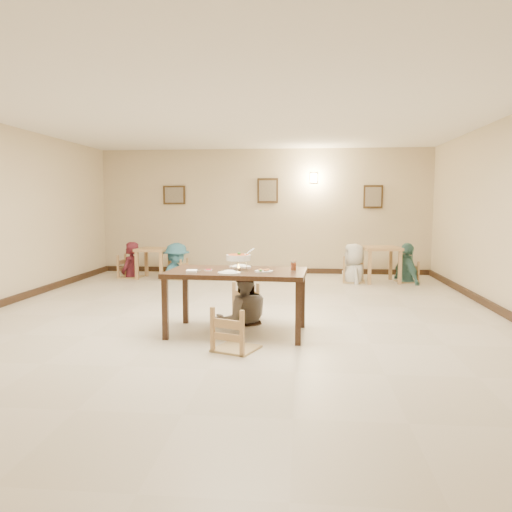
# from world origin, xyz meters

# --- Properties ---
(floor) EXTENTS (10.00, 10.00, 0.00)m
(floor) POSITION_xyz_m (0.00, 0.00, 0.00)
(floor) COLOR beige
(floor) RESTS_ON ground
(ceiling) EXTENTS (10.00, 10.00, 0.00)m
(ceiling) POSITION_xyz_m (0.00, 0.00, 3.00)
(ceiling) COLOR white
(ceiling) RESTS_ON wall_back
(wall_back) EXTENTS (10.00, 0.00, 10.00)m
(wall_back) POSITION_xyz_m (0.00, 5.00, 1.50)
(wall_back) COLOR beige
(wall_back) RESTS_ON floor
(wall_front) EXTENTS (10.00, 0.00, 10.00)m
(wall_front) POSITION_xyz_m (0.00, -5.00, 1.50)
(wall_front) COLOR beige
(wall_front) RESTS_ON floor
(baseboard_back) EXTENTS (8.00, 0.06, 0.12)m
(baseboard_back) POSITION_xyz_m (0.00, 4.97, 0.06)
(baseboard_back) COLOR black
(baseboard_back) RESTS_ON floor
(picture_a) EXTENTS (0.55, 0.04, 0.45)m
(picture_a) POSITION_xyz_m (-2.20, 4.96, 1.90)
(picture_a) COLOR #382613
(picture_a) RESTS_ON wall_back
(picture_b) EXTENTS (0.50, 0.04, 0.60)m
(picture_b) POSITION_xyz_m (0.10, 4.96, 2.00)
(picture_b) COLOR #382613
(picture_b) RESTS_ON wall_back
(picture_c) EXTENTS (0.45, 0.04, 0.55)m
(picture_c) POSITION_xyz_m (2.60, 4.96, 1.85)
(picture_c) COLOR #382613
(picture_c) RESTS_ON wall_back
(wall_sconce) EXTENTS (0.16, 0.05, 0.22)m
(wall_sconce) POSITION_xyz_m (1.20, 4.96, 2.30)
(wall_sconce) COLOR #FFD88C
(wall_sconce) RESTS_ON wall_back
(main_table) EXTENTS (1.82, 1.09, 0.83)m
(main_table) POSITION_xyz_m (0.11, -0.78, 0.75)
(main_table) COLOR #382216
(main_table) RESTS_ON floor
(chair_far) EXTENTS (0.46, 0.46, 0.97)m
(chair_far) POSITION_xyz_m (0.07, -0.05, 0.48)
(chair_far) COLOR tan
(chair_far) RESTS_ON floor
(chair_near) EXTENTS (0.46, 0.46, 0.98)m
(chair_near) POSITION_xyz_m (0.19, -1.51, 0.49)
(chair_near) COLOR tan
(chair_near) RESTS_ON floor
(main_diner) EXTENTS (0.95, 0.83, 1.65)m
(main_diner) POSITION_xyz_m (0.11, -0.15, 0.82)
(main_diner) COLOR gray
(main_diner) RESTS_ON floor
(curry_warmer) EXTENTS (0.35, 0.32, 0.28)m
(curry_warmer) POSITION_xyz_m (0.13, -0.78, 1.00)
(curry_warmer) COLOR silver
(curry_warmer) RESTS_ON main_table
(rice_plate_far) EXTENTS (0.29, 0.29, 0.07)m
(rice_plate_far) POSITION_xyz_m (0.12, -0.50, 0.84)
(rice_plate_far) COLOR white
(rice_plate_far) RESTS_ON main_table
(rice_plate_near) EXTENTS (0.28, 0.28, 0.06)m
(rice_plate_near) POSITION_xyz_m (0.05, -1.10, 0.84)
(rice_plate_near) COLOR white
(rice_plate_near) RESTS_ON main_table
(fried_plate) EXTENTS (0.23, 0.23, 0.05)m
(fried_plate) POSITION_xyz_m (0.47, -0.91, 0.85)
(fried_plate) COLOR white
(fried_plate) RESTS_ON main_table
(chili_dish) EXTENTS (0.10, 0.10, 0.02)m
(chili_dish) POSITION_xyz_m (-0.25, -0.85, 0.84)
(chili_dish) COLOR white
(chili_dish) RESTS_ON main_table
(napkin_cutlery) EXTENTS (0.17, 0.27, 0.03)m
(napkin_cutlery) POSITION_xyz_m (-0.43, -1.03, 0.84)
(napkin_cutlery) COLOR white
(napkin_cutlery) RESTS_ON main_table
(drink_glass) EXTENTS (0.07, 0.07, 0.14)m
(drink_glass) POSITION_xyz_m (0.84, -0.74, 0.89)
(drink_glass) COLOR white
(drink_glass) RESTS_ON main_table
(bg_table_left) EXTENTS (0.73, 0.73, 0.69)m
(bg_table_left) POSITION_xyz_m (-2.42, 3.86, 0.55)
(bg_table_left) COLOR tan
(bg_table_left) RESTS_ON floor
(bg_table_right) EXTENTS (0.86, 0.86, 0.76)m
(bg_table_right) POSITION_xyz_m (2.63, 3.77, 0.63)
(bg_table_right) COLOR tan
(bg_table_right) RESTS_ON floor
(bg_chair_ll) EXTENTS (0.47, 0.47, 0.99)m
(bg_chair_ll) POSITION_xyz_m (-2.97, 3.88, 0.49)
(bg_chair_ll) COLOR tan
(bg_chair_ll) RESTS_ON floor
(bg_chair_lr) EXTENTS (0.41, 0.41, 0.87)m
(bg_chair_lr) POSITION_xyz_m (-1.87, 3.79, 0.43)
(bg_chair_lr) COLOR tan
(bg_chair_lr) RESTS_ON floor
(bg_chair_rl) EXTENTS (0.47, 0.47, 1.00)m
(bg_chair_rl) POSITION_xyz_m (2.06, 3.70, 0.50)
(bg_chair_rl) COLOR tan
(bg_chair_rl) RESTS_ON floor
(bg_chair_rr) EXTENTS (0.41, 0.41, 0.86)m
(bg_chair_rr) POSITION_xyz_m (3.20, 3.82, 0.43)
(bg_chair_rr) COLOR tan
(bg_chair_rr) RESTS_ON floor
(bg_diner_a) EXTENTS (0.48, 0.65, 1.64)m
(bg_diner_a) POSITION_xyz_m (-2.97, 3.88, 0.82)
(bg_diner_a) COLOR #521825
(bg_diner_a) RESTS_ON floor
(bg_diner_b) EXTENTS (0.88, 1.18, 1.62)m
(bg_diner_b) POSITION_xyz_m (-1.87, 3.79, 0.81)
(bg_diner_b) COLOR teal
(bg_diner_b) RESTS_ON floor
(bg_diner_c) EXTENTS (0.60, 0.86, 1.67)m
(bg_diner_c) POSITION_xyz_m (2.06, 3.70, 0.84)
(bg_diner_c) COLOR silver
(bg_diner_c) RESTS_ON floor
(bg_diner_d) EXTENTS (0.68, 1.07, 1.70)m
(bg_diner_d) POSITION_xyz_m (3.20, 3.82, 0.85)
(bg_diner_d) COLOR #4A827B
(bg_diner_d) RESTS_ON floor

